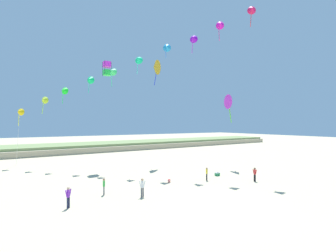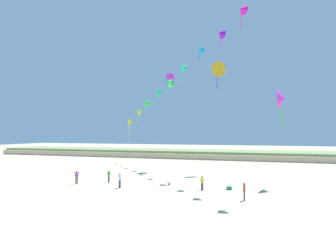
% 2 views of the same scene
% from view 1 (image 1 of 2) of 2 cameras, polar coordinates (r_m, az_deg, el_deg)
% --- Properties ---
extents(ground_plane, '(240.00, 240.00, 0.00)m').
position_cam_1_polar(ground_plane, '(20.00, 14.43, -18.85)').
color(ground_plane, '#C1B28E').
extents(dune_ridge, '(120.00, 13.26, 1.83)m').
position_cam_1_polar(dune_ridge, '(60.39, -18.75, -5.01)').
color(dune_ridge, tan).
rests_on(dune_ridge, ground).
extents(person_near_left, '(0.60, 0.24, 1.71)m').
position_cam_1_polar(person_near_left, '(21.15, -6.55, -14.95)').
color(person_near_left, '#474C56').
rests_on(person_near_left, ground).
extents(person_near_right, '(0.51, 0.32, 1.53)m').
position_cam_1_polar(person_near_right, '(27.29, 9.81, -11.67)').
color(person_near_right, black).
rests_on(person_near_right, ground).
extents(person_mid_center, '(0.22, 0.56, 1.62)m').
position_cam_1_polar(person_mid_center, '(28.25, 21.17, -11.17)').
color(person_mid_center, black).
rests_on(person_mid_center, ground).
extents(person_far_left, '(0.23, 0.54, 1.54)m').
position_cam_1_polar(person_far_left, '(22.49, -15.97, -14.29)').
color(person_far_left, '#474C56').
rests_on(person_far_left, ground).
extents(person_far_right, '(0.54, 0.40, 1.69)m').
position_cam_1_polar(person_far_right, '(20.07, -24.00, -15.87)').
color(person_far_right, '#282D4C').
rests_on(person_far_right, ground).
extents(kite_banner_string, '(27.50, 24.98, 22.31)m').
position_cam_1_polar(kite_banner_string, '(34.01, -10.65, 14.98)').
color(kite_banner_string, '#DFBC0F').
extents(large_kite_low_lead, '(2.55, 2.20, 4.29)m').
position_cam_1_polar(large_kite_low_lead, '(38.89, -3.20, 14.64)').
color(large_kite_low_lead, gold).
extents(large_kite_mid_trail, '(1.08, 1.08, 2.09)m').
position_cam_1_polar(large_kite_mid_trail, '(36.45, -15.26, 13.89)').
color(large_kite_mid_trail, green).
extents(large_kite_high_solo, '(1.26, 2.35, 4.34)m').
position_cam_1_polar(large_kite_high_solo, '(35.89, 15.48, 5.94)').
color(large_kite_high_solo, '#DC35DB').
extents(beach_cooler, '(0.58, 0.41, 0.46)m').
position_cam_1_polar(beach_cooler, '(30.07, 12.41, -11.84)').
color(beach_cooler, '#23844C').
rests_on(beach_cooler, ground).
extents(beach_ball, '(0.36, 0.36, 0.36)m').
position_cam_1_polar(beach_ball, '(26.28, 0.29, -13.71)').
color(beach_ball, red).
rests_on(beach_ball, ground).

